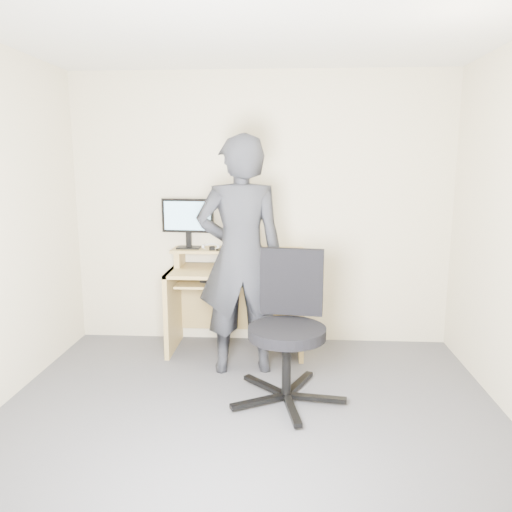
# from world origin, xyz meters

# --- Properties ---
(ground) EXTENTS (3.50, 3.50, 0.00)m
(ground) POSITION_xyz_m (0.00, 0.00, 0.00)
(ground) COLOR #57575C
(ground) RESTS_ON ground
(back_wall) EXTENTS (3.50, 0.02, 2.50)m
(back_wall) POSITION_xyz_m (0.00, 1.75, 1.25)
(back_wall) COLOR beige
(back_wall) RESTS_ON ground
(ceiling) EXTENTS (3.50, 3.50, 0.02)m
(ceiling) POSITION_xyz_m (0.00, 0.00, 2.50)
(ceiling) COLOR white
(ceiling) RESTS_ON back_wall
(desk) EXTENTS (1.20, 0.60, 0.91)m
(desk) POSITION_xyz_m (-0.20, 1.53, 0.55)
(desk) COLOR tan
(desk) RESTS_ON ground
(monitor) EXTENTS (0.48, 0.13, 0.46)m
(monitor) POSITION_xyz_m (-0.66, 1.60, 1.18)
(monitor) COLOR black
(monitor) RESTS_ON desk
(external_drive) EXTENTS (0.09, 0.14, 0.20)m
(external_drive) POSITION_xyz_m (-0.15, 1.64, 1.01)
(external_drive) COLOR black
(external_drive) RESTS_ON desk
(travel_mug) EXTENTS (0.10, 0.10, 0.17)m
(travel_mug) POSITION_xyz_m (-0.05, 1.58, 1.00)
(travel_mug) COLOR #B6B6BB
(travel_mug) RESTS_ON desk
(smartphone) EXTENTS (0.11, 0.15, 0.01)m
(smartphone) POSITION_xyz_m (0.12, 1.55, 0.92)
(smartphone) COLOR black
(smartphone) RESTS_ON desk
(charger) EXTENTS (0.06, 0.05, 0.03)m
(charger) POSITION_xyz_m (-0.42, 1.51, 0.93)
(charger) COLOR black
(charger) RESTS_ON desk
(headphones) EXTENTS (0.16, 0.16, 0.06)m
(headphones) POSITION_xyz_m (-0.46, 1.65, 0.92)
(headphones) COLOR silver
(headphones) RESTS_ON desk
(keyboard) EXTENTS (0.49, 0.31, 0.03)m
(keyboard) POSITION_xyz_m (-0.27, 1.36, 0.67)
(keyboard) COLOR black
(keyboard) RESTS_ON desk
(mouse) EXTENTS (0.10, 0.07, 0.04)m
(mouse) POSITION_xyz_m (0.06, 1.35, 0.77)
(mouse) COLOR black
(mouse) RESTS_ON desk
(office_chair) EXTENTS (0.82, 0.83, 1.05)m
(office_chair) POSITION_xyz_m (0.26, 0.55, 0.57)
(office_chair) COLOR black
(office_chair) RESTS_ON ground
(person) EXTENTS (0.76, 0.56, 1.90)m
(person) POSITION_xyz_m (-0.12, 1.01, 0.95)
(person) COLOR black
(person) RESTS_ON ground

